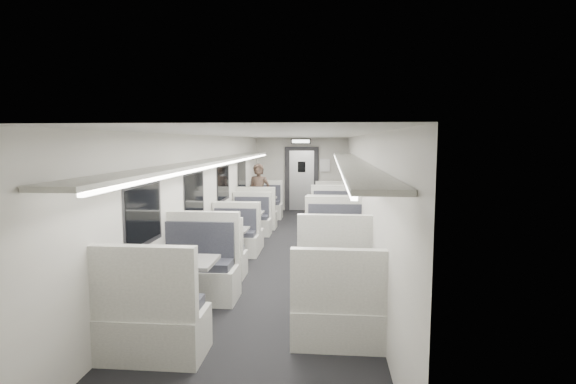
% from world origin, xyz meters
% --- Properties ---
extents(room, '(3.24, 12.24, 2.64)m').
position_xyz_m(room, '(0.00, 0.00, 1.20)').
color(room, black).
rests_on(room, ground).
extents(booth_left_a, '(1.02, 2.08, 1.11)m').
position_xyz_m(booth_left_a, '(-1.00, 3.60, 0.37)').
color(booth_left_a, silver).
rests_on(booth_left_a, room).
extents(booth_left_b, '(0.96, 1.94, 1.04)m').
position_xyz_m(booth_left_b, '(-1.00, 1.28, 0.35)').
color(booth_left_b, silver).
rests_on(booth_left_b, room).
extents(booth_left_c, '(0.97, 1.96, 1.05)m').
position_xyz_m(booth_left_c, '(-1.00, -0.70, 0.35)').
color(booth_left_c, silver).
rests_on(booth_left_c, room).
extents(booth_left_d, '(1.16, 2.35, 1.26)m').
position_xyz_m(booth_left_d, '(-1.00, -3.42, 0.42)').
color(booth_left_d, silver).
rests_on(booth_left_d, room).
extents(booth_right_a, '(1.01, 2.05, 1.10)m').
position_xyz_m(booth_right_a, '(1.00, 3.65, 0.37)').
color(booth_right_a, silver).
rests_on(booth_right_a, room).
extents(booth_right_b, '(1.10, 2.24, 1.20)m').
position_xyz_m(booth_right_b, '(1.00, 1.39, 0.40)').
color(booth_right_b, silver).
rests_on(booth_right_b, room).
extents(booth_right_c, '(1.14, 2.31, 1.24)m').
position_xyz_m(booth_right_c, '(1.00, -1.25, 0.41)').
color(booth_right_c, silver).
rests_on(booth_right_c, room).
extents(booth_right_d, '(1.06, 2.14, 1.15)m').
position_xyz_m(booth_right_d, '(1.00, -3.01, 0.38)').
color(booth_right_d, silver).
rests_on(booth_right_d, room).
extents(passenger, '(0.69, 0.53, 1.70)m').
position_xyz_m(passenger, '(-0.95, 2.91, 0.85)').
color(passenger, black).
rests_on(passenger, room).
extents(window_a, '(0.02, 1.18, 0.84)m').
position_xyz_m(window_a, '(-1.49, 3.40, 1.35)').
color(window_a, black).
rests_on(window_a, room).
extents(window_b, '(0.02, 1.18, 0.84)m').
position_xyz_m(window_b, '(-1.49, 1.20, 1.35)').
color(window_b, black).
rests_on(window_b, room).
extents(window_c, '(0.02, 1.18, 0.84)m').
position_xyz_m(window_c, '(-1.49, -1.00, 1.35)').
color(window_c, black).
rests_on(window_c, room).
extents(window_d, '(0.02, 1.18, 0.84)m').
position_xyz_m(window_d, '(-1.49, -3.20, 1.35)').
color(window_d, black).
rests_on(window_d, room).
extents(luggage_rack_left, '(0.46, 10.40, 0.09)m').
position_xyz_m(luggage_rack_left, '(-1.24, -0.30, 1.92)').
color(luggage_rack_left, silver).
rests_on(luggage_rack_left, room).
extents(luggage_rack_right, '(0.46, 10.40, 0.09)m').
position_xyz_m(luggage_rack_right, '(1.24, -0.30, 1.92)').
color(luggage_rack_right, silver).
rests_on(luggage_rack_right, room).
extents(vestibule_door, '(1.10, 0.13, 2.10)m').
position_xyz_m(vestibule_door, '(0.00, 5.93, 1.04)').
color(vestibule_door, black).
rests_on(vestibule_door, room).
extents(exit_sign, '(0.62, 0.12, 0.16)m').
position_xyz_m(exit_sign, '(0.00, 5.44, 2.28)').
color(exit_sign, black).
rests_on(exit_sign, room).
extents(wall_notice, '(0.32, 0.02, 0.40)m').
position_xyz_m(wall_notice, '(0.75, 5.92, 1.50)').
color(wall_notice, silver).
rests_on(wall_notice, room).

